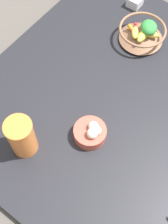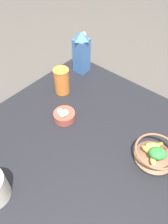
{
  "view_description": "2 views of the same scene",
  "coord_description": "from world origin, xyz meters",
  "views": [
    {
      "loc": [
        0.54,
        0.2,
        0.98
      ],
      "look_at": [
        0.16,
        -0.08,
        0.13
      ],
      "focal_mm": 50.0,
      "sensor_mm": 36.0,
      "label": 1
    },
    {
      "loc": [
        -0.38,
        0.46,
        0.87
      ],
      "look_at": [
        0.1,
        -0.1,
        0.09
      ],
      "focal_mm": 35.0,
      "sensor_mm": 36.0,
      "label": 2
    }
  ],
  "objects": [
    {
      "name": "milk_carton",
      "position": [
        0.39,
        -0.42,
        0.16
      ],
      "size": [
        0.08,
        0.08,
        0.26
      ],
      "color": "#3D6BB2",
      "rests_on": "countertop"
    },
    {
      "name": "ground_plane",
      "position": [
        0.0,
        0.0,
        0.0
      ],
      "size": [
        6.0,
        6.0,
        0.0
      ],
      "primitive_type": "plane",
      "color": "#4C4742"
    },
    {
      "name": "garlic_bowl",
      "position": [
        0.18,
        -0.04,
        0.06
      ],
      "size": [
        0.11,
        0.11,
        0.07
      ],
      "color": "#B24C3D",
      "rests_on": "countertop"
    },
    {
      "name": "countertop",
      "position": [
        0.0,
        0.0,
        0.02
      ],
      "size": [
        1.06,
        1.06,
        0.03
      ],
      "color": "black",
      "rests_on": "ground_plane"
    },
    {
      "name": "drinking_cup",
      "position": [
        0.34,
        -0.19,
        0.11
      ],
      "size": [
        0.09,
        0.09,
        0.15
      ],
      "color": "orange",
      "rests_on": "countertop"
    },
    {
      "name": "fruit_bowl",
      "position": [
        -0.28,
        -0.13,
        0.07
      ],
      "size": [
        0.18,
        0.18,
        0.09
      ],
      "color": "brown",
      "rests_on": "countertop"
    }
  ]
}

